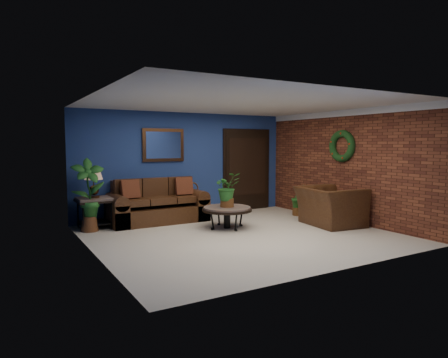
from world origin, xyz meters
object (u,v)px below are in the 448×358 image
coffee_table (227,210)px  end_table (94,205)px  sofa (157,208)px  side_chair (195,198)px  armchair (330,206)px  table_lamp (94,179)px

coffee_table → end_table: 2.75m
sofa → side_chair: (0.98, 0.03, 0.15)m
end_table → armchair: size_ratio=0.55×
sofa → end_table: (-1.37, -0.03, 0.17)m
armchair → coffee_table: bearing=75.0°
table_lamp → sofa: bearing=1.3°
end_table → table_lamp: 0.55m
sofa → end_table: sofa is taller
end_table → armchair: bearing=-26.5°
sofa → end_table: size_ratio=3.08×
sofa → table_lamp: bearing=-178.7°
coffee_table → end_table: (-2.39, 1.35, 0.11)m
coffee_table → table_lamp: size_ratio=1.69×
armchair → sofa: bearing=61.5°
end_table → table_lamp: size_ratio=1.15×
end_table → table_lamp: table_lamp is taller
coffee_table → armchair: bearing=-22.7°
end_table → table_lamp: bearing=90.0°
side_chair → coffee_table: bearing=-99.1°
sofa → armchair: 3.81m
table_lamp → side_chair: size_ratio=0.73×
end_table → side_chair: (2.35, 0.06, -0.02)m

